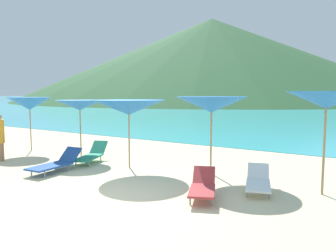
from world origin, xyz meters
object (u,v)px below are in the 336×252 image
(lounge_chair_0, at_px, (56,163))
(lounge_chair_3, at_px, (258,181))
(umbrella_1, at_px, (80,105))
(cruise_ship, at_px, (336,87))
(umbrella_3, at_px, (211,105))
(umbrella_2, at_px, (129,107))
(umbrella_0, at_px, (30,104))
(lounge_chair_1, at_px, (92,155))
(umbrella_4, at_px, (326,100))
(lounge_chair_2, at_px, (203,186))

(lounge_chair_0, height_order, lounge_chair_3, lounge_chair_0)
(umbrella_1, relative_size, cruise_ship, 0.03)
(umbrella_3, bearing_deg, cruise_ship, 94.80)
(umbrella_2, relative_size, umbrella_3, 1.03)
(umbrella_0, bearing_deg, lounge_chair_1, -4.66)
(umbrella_0, relative_size, lounge_chair_1, 1.19)
(umbrella_2, xyz_separation_m, umbrella_4, (5.49, 0.32, 0.28))
(umbrella_1, height_order, lounge_chair_3, umbrella_1)
(umbrella_4, xyz_separation_m, lounge_chair_0, (-7.00, -1.91, -1.91))
(lounge_chair_1, xyz_separation_m, lounge_chair_3, (5.75, -0.14, -0.03))
(umbrella_4, distance_m, cruise_ship, 234.74)
(umbrella_0, xyz_separation_m, lounge_chair_0, (3.89, -1.81, -1.66))
(umbrella_2, relative_size, lounge_chair_0, 1.31)
(umbrella_0, height_order, lounge_chair_2, umbrella_0)
(umbrella_0, bearing_deg, cruise_ship, 92.87)
(umbrella_4, bearing_deg, lounge_chair_3, -157.51)
(lounge_chair_3, bearing_deg, lounge_chair_2, -144.74)
(umbrella_4, bearing_deg, umbrella_0, -179.51)
(umbrella_3, relative_size, lounge_chair_2, 1.47)
(umbrella_1, bearing_deg, lounge_chair_0, -60.00)
(umbrella_2, distance_m, lounge_chair_2, 3.91)
(lounge_chair_0, bearing_deg, umbrella_0, 149.97)
(umbrella_3, relative_size, lounge_chair_3, 1.41)
(lounge_chair_3, bearing_deg, lounge_chair_1, 161.05)
(umbrella_0, height_order, umbrella_1, umbrella_0)
(umbrella_1, relative_size, lounge_chair_0, 1.19)
(lounge_chair_0, relative_size, lounge_chair_3, 1.11)
(lounge_chair_3, bearing_deg, umbrella_1, 156.88)
(umbrella_1, xyz_separation_m, lounge_chair_1, (1.10, -0.53, -1.63))
(umbrella_0, xyz_separation_m, umbrella_4, (10.89, 0.09, 0.25))
(umbrella_1, xyz_separation_m, umbrella_4, (8.17, -0.12, 0.27))
(umbrella_1, xyz_separation_m, cruise_ship, (-14.44, 233.48, 5.05))
(lounge_chair_1, bearing_deg, lounge_chair_2, -36.79)
(umbrella_2, height_order, cruise_ship, cruise_ship)
(umbrella_1, bearing_deg, umbrella_2, -9.34)
(umbrella_1, distance_m, lounge_chair_3, 7.08)
(umbrella_0, xyz_separation_m, umbrella_1, (2.71, 0.22, -0.02))
(cruise_ship, bearing_deg, umbrella_3, -72.72)
(umbrella_2, bearing_deg, umbrella_0, 177.62)
(umbrella_2, bearing_deg, lounge_chair_2, -23.07)
(umbrella_4, height_order, cruise_ship, cruise_ship)
(umbrella_0, distance_m, umbrella_1, 2.72)
(umbrella_3, height_order, lounge_chair_3, umbrella_3)
(lounge_chair_2, relative_size, lounge_chair_3, 0.96)
(umbrella_0, distance_m, umbrella_2, 5.41)
(lounge_chair_2, bearing_deg, lounge_chair_0, 159.13)
(umbrella_2, bearing_deg, cruise_ship, 94.19)
(umbrella_2, bearing_deg, umbrella_4, 3.32)
(umbrella_1, distance_m, umbrella_3, 5.17)
(lounge_chair_1, bearing_deg, umbrella_4, -18.45)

